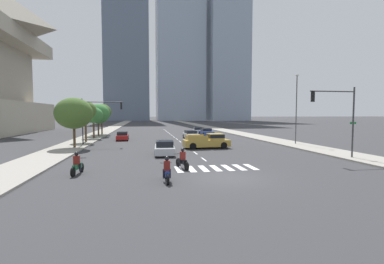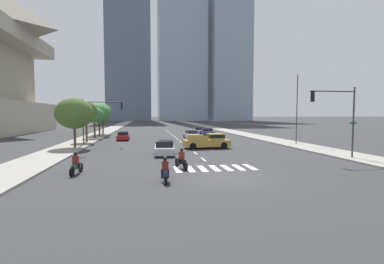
{
  "view_description": "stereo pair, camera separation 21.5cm",
  "coord_description": "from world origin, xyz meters",
  "px_view_note": "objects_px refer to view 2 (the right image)",
  "views": [
    {
      "loc": [
        -5.13,
        -16.31,
        3.92
      ],
      "look_at": [
        0.0,
        13.1,
        2.0
      ],
      "focal_mm": 26.02,
      "sensor_mm": 36.0,
      "label": 1
    },
    {
      "loc": [
        -4.92,
        -16.34,
        3.92
      ],
      "look_at": [
        0.0,
        13.1,
        2.0
      ],
      "focal_mm": 26.02,
      "sensor_mm": 36.0,
      "label": 2
    }
  ],
  "objects_px": {
    "motorcycle_trailing": "(76,165)",
    "street_tree_third": "(94,115)",
    "pickup_truck": "(209,141)",
    "street_tree_fifth": "(103,112)",
    "street_tree_fourth": "(99,114)",
    "traffic_signal_near": "(338,110)",
    "street_lamp_east": "(297,104)",
    "street_tree_nearest": "(74,113)",
    "sedan_white_2": "(192,135)",
    "motorcycle_third": "(165,172)",
    "sedan_silver_3": "(199,130)",
    "sedan_silver_1": "(164,148)",
    "motorcycle_lead": "(181,160)",
    "sedan_blue_0": "(207,132)",
    "traffic_signal_far": "(99,113)",
    "sedan_red_4": "(123,136)",
    "street_tree_second": "(86,111)"
  },
  "relations": [
    {
      "from": "motorcycle_trailing",
      "to": "street_tree_third",
      "type": "distance_m",
      "value": 27.59
    },
    {
      "from": "pickup_truck",
      "to": "street_tree_fifth",
      "type": "relative_size",
      "value": 0.93
    },
    {
      "from": "street_tree_fourth",
      "to": "traffic_signal_near",
      "type": "bearing_deg",
      "value": -50.4
    },
    {
      "from": "street_lamp_east",
      "to": "street_tree_nearest",
      "type": "xyz_separation_m",
      "value": [
        -27.0,
        0.84,
        -1.15
      ]
    },
    {
      "from": "sedan_white_2",
      "to": "street_lamp_east",
      "type": "bearing_deg",
      "value": 42.04
    },
    {
      "from": "motorcycle_third",
      "to": "sedan_silver_3",
      "type": "xyz_separation_m",
      "value": [
        9.7,
        39.96,
        -0.01
      ]
    },
    {
      "from": "motorcycle_third",
      "to": "street_lamp_east",
      "type": "relative_size",
      "value": 0.25
    },
    {
      "from": "sedan_white_2",
      "to": "street_tree_fourth",
      "type": "relative_size",
      "value": 0.82
    },
    {
      "from": "traffic_signal_near",
      "to": "street_tree_fifth",
      "type": "bearing_deg",
      "value": -54.07
    },
    {
      "from": "motorcycle_trailing",
      "to": "street_tree_nearest",
      "type": "xyz_separation_m",
      "value": [
        -3.53,
        14.58,
        3.43
      ]
    },
    {
      "from": "sedan_silver_1",
      "to": "sedan_silver_3",
      "type": "bearing_deg",
      "value": -14.16
    },
    {
      "from": "motorcycle_lead",
      "to": "sedan_blue_0",
      "type": "height_order",
      "value": "motorcycle_lead"
    },
    {
      "from": "street_tree_fifth",
      "to": "traffic_signal_far",
      "type": "bearing_deg",
      "value": -83.09
    },
    {
      "from": "street_tree_nearest",
      "to": "street_tree_fourth",
      "type": "distance_m",
      "value": 17.27
    },
    {
      "from": "motorcycle_third",
      "to": "sedan_red_4",
      "type": "height_order",
      "value": "motorcycle_third"
    },
    {
      "from": "motorcycle_lead",
      "to": "pickup_truck",
      "type": "distance_m",
      "value": 12.35
    },
    {
      "from": "sedan_silver_1",
      "to": "street_tree_fourth",
      "type": "height_order",
      "value": "street_tree_fourth"
    },
    {
      "from": "motorcycle_third",
      "to": "traffic_signal_far",
      "type": "bearing_deg",
      "value": 18.93
    },
    {
      "from": "motorcycle_trailing",
      "to": "sedan_red_4",
      "type": "relative_size",
      "value": 0.47
    },
    {
      "from": "street_lamp_east",
      "to": "sedan_silver_3",
      "type": "bearing_deg",
      "value": 109.37
    },
    {
      "from": "sedan_white_2",
      "to": "sedan_silver_1",
      "type": "bearing_deg",
      "value": -23.18
    },
    {
      "from": "motorcycle_lead",
      "to": "street_tree_third",
      "type": "xyz_separation_m",
      "value": [
        -10.54,
        26.41,
        3.17
      ]
    },
    {
      "from": "pickup_truck",
      "to": "sedan_blue_0",
      "type": "height_order",
      "value": "pickup_truck"
    },
    {
      "from": "sedan_white_2",
      "to": "street_tree_nearest",
      "type": "bearing_deg",
      "value": -61.68
    },
    {
      "from": "motorcycle_lead",
      "to": "sedan_silver_3",
      "type": "xyz_separation_m",
      "value": [
        8.28,
        36.24,
        -0.01
      ]
    },
    {
      "from": "motorcycle_third",
      "to": "street_tree_fifth",
      "type": "bearing_deg",
      "value": 13.31
    },
    {
      "from": "sedan_red_4",
      "to": "street_tree_nearest",
      "type": "height_order",
      "value": "street_tree_nearest"
    },
    {
      "from": "motorcycle_trailing",
      "to": "traffic_signal_near",
      "type": "xyz_separation_m",
      "value": [
        20.76,
        2.49,
        3.73
      ]
    },
    {
      "from": "traffic_signal_near",
      "to": "street_tree_nearest",
      "type": "height_order",
      "value": "traffic_signal_near"
    },
    {
      "from": "traffic_signal_near",
      "to": "street_tree_fifth",
      "type": "height_order",
      "value": "traffic_signal_near"
    },
    {
      "from": "motorcycle_third",
      "to": "street_tree_second",
      "type": "xyz_separation_m",
      "value": [
        -9.12,
        23.93,
        3.83
      ]
    },
    {
      "from": "motorcycle_lead",
      "to": "street_tree_fifth",
      "type": "distance_m",
      "value": 36.97
    },
    {
      "from": "sedan_silver_3",
      "to": "street_lamp_east",
      "type": "height_order",
      "value": "street_lamp_east"
    },
    {
      "from": "motorcycle_lead",
      "to": "street_tree_fifth",
      "type": "xyz_separation_m",
      "value": [
        -10.54,
        35.24,
        3.74
      ]
    },
    {
      "from": "street_tree_third",
      "to": "traffic_signal_near",
      "type": "bearing_deg",
      "value": -45.47
    },
    {
      "from": "motorcycle_third",
      "to": "street_tree_nearest",
      "type": "bearing_deg",
      "value": 27.63
    },
    {
      "from": "motorcycle_third",
      "to": "sedan_blue_0",
      "type": "height_order",
      "value": "motorcycle_third"
    },
    {
      "from": "motorcycle_third",
      "to": "pickup_truck",
      "type": "height_order",
      "value": "pickup_truck"
    },
    {
      "from": "sedan_silver_3",
      "to": "traffic_signal_near",
      "type": "height_order",
      "value": "traffic_signal_near"
    },
    {
      "from": "sedan_blue_0",
      "to": "street_tree_second",
      "type": "xyz_separation_m",
      "value": [
        -19.27,
        -10.3,
        3.82
      ]
    },
    {
      "from": "sedan_red_4",
      "to": "sedan_silver_1",
      "type": "bearing_deg",
      "value": -163.79
    },
    {
      "from": "pickup_truck",
      "to": "sedan_white_2",
      "type": "bearing_deg",
      "value": 87.73
    },
    {
      "from": "motorcycle_trailing",
      "to": "traffic_signal_far",
      "type": "relative_size",
      "value": 0.36
    },
    {
      "from": "street_tree_third",
      "to": "street_tree_fifth",
      "type": "xyz_separation_m",
      "value": [
        0.0,
        8.83,
        0.57
      ]
    },
    {
      "from": "street_tree_second",
      "to": "street_tree_fifth",
      "type": "height_order",
      "value": "street_tree_fifth"
    },
    {
      "from": "street_tree_third",
      "to": "sedan_red_4",
      "type": "bearing_deg",
      "value": -32.52
    },
    {
      "from": "street_lamp_east",
      "to": "street_tree_fourth",
      "type": "bearing_deg",
      "value": 146.14
    },
    {
      "from": "motorcycle_trailing",
      "to": "traffic_signal_far",
      "type": "xyz_separation_m",
      "value": [
        -1.24,
        17.12,
        3.5
      ]
    },
    {
      "from": "street_lamp_east",
      "to": "street_tree_fifth",
      "type": "distance_m",
      "value": 35.01
    },
    {
      "from": "sedan_silver_3",
      "to": "sedan_white_2",
      "type": "bearing_deg",
      "value": -12.15
    }
  ]
}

